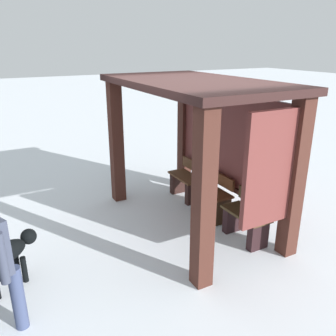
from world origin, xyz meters
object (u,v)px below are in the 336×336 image
object	(u,v)px
bus_shelter	(206,124)
dog	(7,254)
bench_left_inside	(187,183)
bench_right_inside	(246,221)
bench_center_inside	(213,199)

from	to	relation	value
bus_shelter	dog	distance (m)	3.31
bench_left_inside	dog	bearing A→B (deg)	-69.23
bus_shelter	bench_left_inside	size ratio (longest dim) A/B	4.15
bench_left_inside	bench_right_inside	xyz separation A→B (m)	(1.78, -0.00, 0.00)
bench_right_inside	dog	bearing A→B (deg)	-98.85
bench_right_inside	bus_shelter	bearing A→B (deg)	-160.91
bench_right_inside	dog	size ratio (longest dim) A/B	0.95
bench_left_inside	bench_right_inside	bearing A→B (deg)	-0.01
bench_center_inside	bench_left_inside	bearing A→B (deg)	179.94
bus_shelter	bench_right_inside	xyz separation A→B (m)	(0.79, 0.27, -1.38)
dog	bus_shelter	bearing A→B (deg)	95.16
bench_center_inside	bench_right_inside	xyz separation A→B (m)	(0.89, 0.00, -0.01)
bench_left_inside	bench_right_inside	distance (m)	1.78
bench_right_inside	dog	xyz separation A→B (m)	(-0.52, -3.33, 0.14)
bench_left_inside	bench_center_inside	xyz separation A→B (m)	(0.89, -0.00, 0.02)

